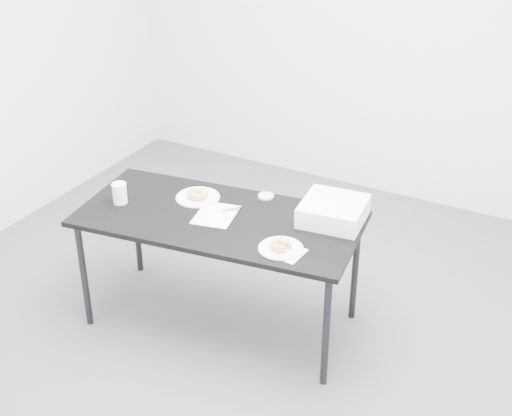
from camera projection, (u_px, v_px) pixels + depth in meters
The scene contains 14 objects.
floor at pixel (235, 315), 4.31m from camera, with size 4.00×4.00×0.00m, color #49494E.
wall_back at pixel (370, 20), 5.20m from camera, with size 4.00×0.02×2.70m, color silver.
table at pixel (219, 225), 3.96m from camera, with size 1.64×0.94×0.71m.
scorecard at pixel (216, 215), 3.95m from camera, with size 0.21×0.27×0.00m, color white.
logo_patch at pixel (235, 209), 3.99m from camera, with size 0.04×0.04×0.00m, color green.
pen at pixel (231, 209), 3.99m from camera, with size 0.01×0.01×0.12m, color #0D907A.
napkin at pixel (287, 253), 3.60m from camera, with size 0.16×0.16×0.00m, color white.
plate_near at pixel (281, 248), 3.63m from camera, with size 0.23×0.23×0.01m, color white.
donut_near at pixel (281, 245), 3.62m from camera, with size 0.11×0.11×0.04m, color #C9823F.
plate_far at pixel (198, 197), 4.12m from camera, with size 0.26×0.26×0.01m, color white.
donut_far at pixel (198, 194), 4.11m from camera, with size 0.12×0.12×0.04m, color #C9823F.
coffee_cup at pixel (120, 193), 4.04m from camera, with size 0.08×0.08×0.12m, color white.
cup_lid at pixel (266, 196), 4.13m from camera, with size 0.09×0.09×0.01m, color silver.
bakery_box at pixel (333, 211), 3.87m from camera, with size 0.33×0.33×0.11m, color white.
Camera 1 is at (1.78, -2.98, 2.64)m, focal length 50.00 mm.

